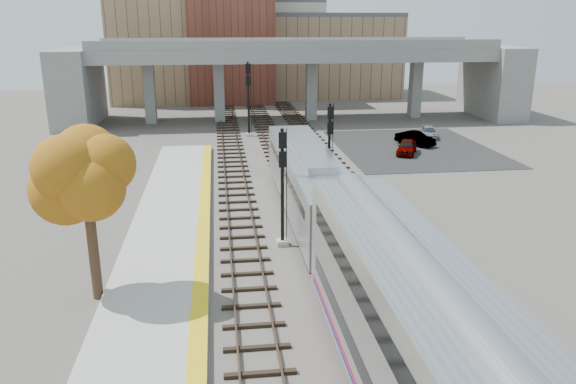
{
  "coord_description": "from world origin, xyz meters",
  "views": [
    {
      "loc": [
        -4.34,
        -22.15,
        11.63
      ],
      "look_at": [
        -0.6,
        7.27,
        2.5
      ],
      "focal_mm": 35.0,
      "sensor_mm": 36.0,
      "label": 1
    }
  ],
  "objects_px": {
    "signal_mast_near": "(282,192)",
    "locomotive": "(308,181)",
    "signal_mast_mid": "(329,154)",
    "car_c": "(429,132)",
    "signal_mast_far": "(248,99)",
    "tree": "(86,181)",
    "car_a": "(407,147)",
    "car_b": "(415,138)"
  },
  "relations": [
    {
      "from": "signal_mast_near",
      "to": "locomotive",
      "type": "bearing_deg",
      "value": 64.5
    },
    {
      "from": "signal_mast_mid",
      "to": "signal_mast_near",
      "type": "bearing_deg",
      "value": -116.8
    },
    {
      "from": "signal_mast_near",
      "to": "signal_mast_mid",
      "type": "distance_m",
      "value": 9.09
    },
    {
      "from": "car_c",
      "to": "signal_mast_far",
      "type": "bearing_deg",
      "value": -175.02
    },
    {
      "from": "signal_mast_far",
      "to": "car_c",
      "type": "relative_size",
      "value": 2.02
    },
    {
      "from": "signal_mast_near",
      "to": "car_c",
      "type": "distance_m",
      "value": 32.27
    },
    {
      "from": "tree",
      "to": "locomotive",
      "type": "bearing_deg",
      "value": 40.61
    },
    {
      "from": "car_a",
      "to": "tree",
      "type": "bearing_deg",
      "value": -107.39
    },
    {
      "from": "signal_mast_far",
      "to": "tree",
      "type": "bearing_deg",
      "value": -104.06
    },
    {
      "from": "signal_mast_near",
      "to": "car_b",
      "type": "relative_size",
      "value": 1.59
    },
    {
      "from": "signal_mast_mid",
      "to": "locomotive",
      "type": "bearing_deg",
      "value": -118.31
    },
    {
      "from": "signal_mast_mid",
      "to": "signal_mast_far",
      "type": "distance_m",
      "value": 22.1
    },
    {
      "from": "locomotive",
      "to": "car_c",
      "type": "distance_m",
      "value": 27.43
    },
    {
      "from": "signal_mast_mid",
      "to": "car_b",
      "type": "bearing_deg",
      "value": 52.81
    },
    {
      "from": "car_b",
      "to": "signal_mast_far",
      "type": "bearing_deg",
      "value": 123.35
    },
    {
      "from": "signal_mast_mid",
      "to": "car_c",
      "type": "relative_size",
      "value": 1.7
    },
    {
      "from": "signal_mast_near",
      "to": "tree",
      "type": "xyz_separation_m",
      "value": [
        -8.68,
        -4.84,
        2.3
      ]
    },
    {
      "from": "locomotive",
      "to": "car_a",
      "type": "distance_m",
      "value": 19.27
    },
    {
      "from": "locomotive",
      "to": "signal_mast_near",
      "type": "distance_m",
      "value": 4.93
    },
    {
      "from": "car_b",
      "to": "tree",
      "type": "bearing_deg",
      "value": -164.64
    },
    {
      "from": "locomotive",
      "to": "car_b",
      "type": "bearing_deg",
      "value": 54.42
    },
    {
      "from": "locomotive",
      "to": "signal_mast_mid",
      "type": "bearing_deg",
      "value": 61.69
    },
    {
      "from": "signal_mast_far",
      "to": "car_b",
      "type": "height_order",
      "value": "signal_mast_far"
    },
    {
      "from": "signal_mast_mid",
      "to": "tree",
      "type": "height_order",
      "value": "tree"
    },
    {
      "from": "locomotive",
      "to": "car_a",
      "type": "xyz_separation_m",
      "value": [
        11.47,
        15.4,
        -1.58
      ]
    },
    {
      "from": "signal_mast_far",
      "to": "tree",
      "type": "relative_size",
      "value": 1.05
    },
    {
      "from": "locomotive",
      "to": "car_b",
      "type": "xyz_separation_m",
      "value": [
        13.49,
        18.85,
        -1.58
      ]
    },
    {
      "from": "signal_mast_far",
      "to": "car_c",
      "type": "distance_m",
      "value": 18.78
    },
    {
      "from": "car_c",
      "to": "locomotive",
      "type": "bearing_deg",
      "value": -110.85
    },
    {
      "from": "car_a",
      "to": "signal_mast_near",
      "type": "bearing_deg",
      "value": -99.73
    },
    {
      "from": "signal_mast_mid",
      "to": "tree",
      "type": "xyz_separation_m",
      "value": [
        -12.78,
        -12.95,
        2.28
      ]
    },
    {
      "from": "locomotive",
      "to": "car_b",
      "type": "height_order",
      "value": "locomotive"
    },
    {
      "from": "car_c",
      "to": "car_a",
      "type": "bearing_deg",
      "value": -109.3
    },
    {
      "from": "car_a",
      "to": "car_b",
      "type": "height_order",
      "value": "same"
    },
    {
      "from": "signal_mast_far",
      "to": "tree",
      "type": "xyz_separation_m",
      "value": [
        -8.68,
        -34.65,
        1.47
      ]
    },
    {
      "from": "locomotive",
      "to": "car_b",
      "type": "relative_size",
      "value": 4.76
    },
    {
      "from": "tree",
      "to": "car_a",
      "type": "xyz_separation_m",
      "value": [
        22.25,
        24.64,
        -4.62
      ]
    },
    {
      "from": "signal_mast_near",
      "to": "car_a",
      "type": "xyz_separation_m",
      "value": [
        13.57,
        19.81,
        -2.32
      ]
    },
    {
      "from": "tree",
      "to": "car_a",
      "type": "relative_size",
      "value": 1.85
    },
    {
      "from": "locomotive",
      "to": "car_c",
      "type": "xyz_separation_m",
      "value": [
        16.1,
        22.14,
        -1.69
      ]
    },
    {
      "from": "signal_mast_far",
      "to": "car_c",
      "type": "height_order",
      "value": "signal_mast_far"
    },
    {
      "from": "car_c",
      "to": "signal_mast_mid",
      "type": "bearing_deg",
      "value": -112.24
    }
  ]
}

